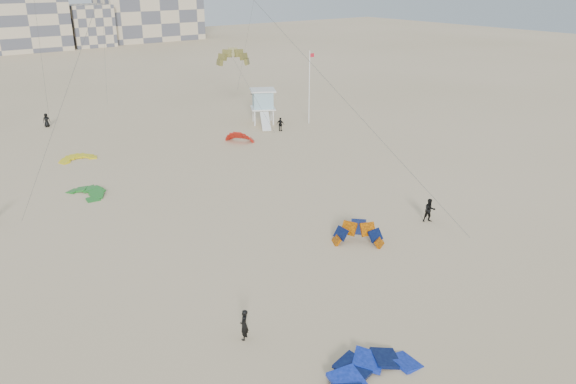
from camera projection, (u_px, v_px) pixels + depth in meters
ground at (316, 339)px, 28.25m from camera, size 320.00×320.00×0.00m
kite_ground_blue at (372, 382)px, 25.27m from camera, size 5.97×6.15×1.78m
kite_ground_orange at (358, 243)px, 38.25m from camera, size 4.81×4.81×3.37m
kite_ground_green at (87, 195)px, 46.61m from camera, size 4.39×4.21×1.22m
kite_ground_red_far at (240, 141)px, 61.37m from camera, size 4.52×4.51×3.28m
kite_ground_yellow at (78, 160)px, 55.38m from camera, size 3.25×3.43×0.88m
kitesurfer_main at (244, 325)px, 27.93m from camera, size 0.73×0.69×1.67m
kitesurfer_b at (430, 210)px, 41.23m from camera, size 1.09×1.01×1.79m
kitesurfer_d at (281, 124)px, 65.10m from camera, size 0.78×1.01×1.60m
kitesurfer_e at (46, 120)px, 66.82m from camera, size 0.86×0.62×1.65m
kitesurfer_f at (256, 95)px, 80.22m from camera, size 1.20×1.77×1.83m
kite_fly_olive at (233, 59)px, 63.72m from camera, size 4.75×9.89×8.38m
lifeguard_tower_near at (263, 107)px, 68.01m from camera, size 3.99×6.24×4.16m
flagpole at (309, 86)px, 67.09m from camera, size 0.71×0.11×8.70m
condo_east at (149, 9)px, 151.67m from camera, size 26.00×14.00×16.00m
condo_fill_right at (89, 25)px, 139.74m from camera, size 10.00×10.00×10.00m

